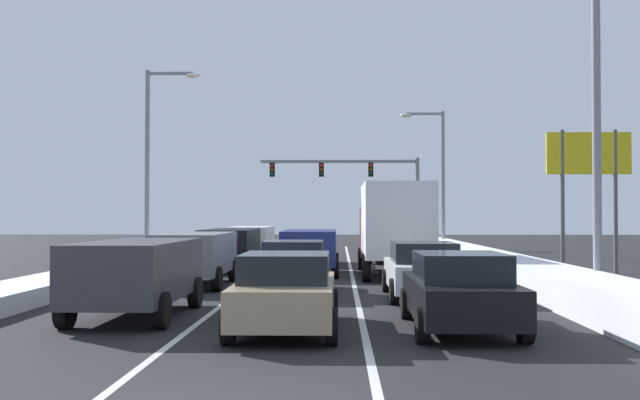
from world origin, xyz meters
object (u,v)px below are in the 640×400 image
(traffic_light_gantry, at_px, (362,179))
(sedan_tan_center_lane_nearest, at_px, (286,292))
(box_truck_right_lane_third, at_px, (394,224))
(sedan_silver_center_lane_second, at_px, (294,267))
(sedan_white_right_lane_second, at_px, (423,270))
(suv_charcoal_left_lane_nearest, at_px, (137,271))
(suv_navy_center_lane_third, at_px, (310,248))
(roadside_sign_right, at_px, (589,169))
(suv_black_left_lane_third, at_px, (230,245))
(street_lamp_left_mid, at_px, (154,149))
(street_lamp_right_near, at_px, (583,95))
(suv_gray_left_lane_second, at_px, (196,254))
(suv_white_left_lane_fourth, at_px, (251,240))
(street_lamp_right_mid, at_px, (437,168))
(sedan_red_right_lane_fourth, at_px, (387,246))
(sedan_green_center_lane_fourth, at_px, (314,248))
(sedan_black_right_lane_nearest, at_px, (459,291))

(traffic_light_gantry, bearing_deg, sedan_tan_center_lane_nearest, -94.03)
(box_truck_right_lane_third, relative_size, sedan_silver_center_lane_second, 1.60)
(sedan_white_right_lane_second, xyz_separation_m, suv_charcoal_left_lane_nearest, (-6.71, -3.93, 0.25))
(suv_navy_center_lane_third, bearing_deg, box_truck_right_lane_third, -8.91)
(suv_charcoal_left_lane_nearest, distance_m, roadside_sign_right, 18.76)
(suv_black_left_lane_third, distance_m, street_lamp_left_mid, 8.21)
(street_lamp_right_near, height_order, roadside_sign_right, street_lamp_right_near)
(sedan_tan_center_lane_nearest, distance_m, suv_charcoal_left_lane_nearest, 3.91)
(sedan_tan_center_lane_nearest, bearing_deg, sedan_white_right_lane_second, 60.53)
(box_truck_right_lane_third, bearing_deg, suv_gray_left_lane_second, -148.84)
(sedan_silver_center_lane_second, bearing_deg, suv_black_left_lane_third, 109.72)
(suv_navy_center_lane_third, xyz_separation_m, suv_black_left_lane_third, (-3.33, 2.11, 0.00))
(suv_white_left_lane_fourth, relative_size, street_lamp_left_mid, 0.53)
(traffic_light_gantry, relative_size, street_lamp_right_mid, 1.29)
(sedan_red_right_lane_fourth, relative_size, street_lamp_right_mid, 0.53)
(sedan_silver_center_lane_second, distance_m, sedan_green_center_lane_fourth, 12.38)
(roadside_sign_right, bearing_deg, sedan_black_right_lane_nearest, -117.33)
(sedan_white_right_lane_second, xyz_separation_m, sedan_red_right_lane_fourth, (0.02, 15.44, 0.00))
(sedan_black_right_lane_nearest, relative_size, roadside_sign_right, 0.82)
(suv_gray_left_lane_second, xyz_separation_m, street_lamp_left_mid, (-4.35, 11.86, 4.42))
(suv_charcoal_left_lane_nearest, height_order, traffic_light_gantry, traffic_light_gantry)
(suv_navy_center_lane_third, relative_size, street_lamp_right_mid, 0.58)
(suv_black_left_lane_third, relative_size, suv_white_left_lane_fourth, 1.00)
(sedan_green_center_lane_fourth, distance_m, traffic_light_gantry, 17.91)
(sedan_white_right_lane_second, bearing_deg, suv_navy_center_lane_third, 113.44)
(suv_gray_left_lane_second, bearing_deg, suv_white_left_lane_fourth, 89.40)
(sedan_white_right_lane_second, bearing_deg, sedan_black_right_lane_nearest, -89.21)
(suv_black_left_lane_third, bearing_deg, box_truck_right_lane_third, -21.95)
(sedan_white_right_lane_second, height_order, suv_white_left_lane_fourth, suv_white_left_lane_fourth)
(roadside_sign_right, bearing_deg, sedan_tan_center_lane_nearest, -126.79)
(box_truck_right_lane_third, xyz_separation_m, street_lamp_right_mid, (3.85, 17.14, 3.16))
(sedan_tan_center_lane_nearest, xyz_separation_m, suv_navy_center_lane_third, (-0.07, 13.58, 0.25))
(sedan_red_right_lane_fourth, xyz_separation_m, sedan_green_center_lane_fourth, (-3.45, -1.94, 0.00))
(traffic_light_gantry, bearing_deg, suv_white_left_lane_fourth, -113.11)
(street_lamp_right_mid, bearing_deg, box_truck_right_lane_third, -102.67)
(sedan_green_center_lane_fourth, xyz_separation_m, street_lamp_right_near, (7.43, -14.52, 4.57))
(sedan_red_right_lane_fourth, height_order, roadside_sign_right, roadside_sign_right)
(suv_white_left_lane_fourth, xyz_separation_m, street_lamp_right_near, (10.68, -17.79, 4.32))
(street_lamp_right_near, relative_size, street_lamp_right_mid, 1.06)
(sedan_silver_center_lane_second, distance_m, suv_navy_center_lane_third, 6.64)
(suv_white_left_lane_fourth, bearing_deg, traffic_light_gantry, 66.89)
(sedan_red_right_lane_fourth, height_order, sedan_silver_center_lane_second, same)
(sedan_green_center_lane_fourth, distance_m, suv_black_left_lane_third, 4.89)
(suv_black_left_lane_third, relative_size, street_lamp_right_mid, 0.58)
(sedan_silver_center_lane_second, bearing_deg, roadside_sign_right, 33.44)
(suv_charcoal_left_lane_nearest, distance_m, suv_black_left_lane_third, 13.80)
(suv_white_left_lane_fourth, height_order, traffic_light_gantry, traffic_light_gantry)
(suv_navy_center_lane_third, height_order, traffic_light_gantry, traffic_light_gantry)
(sedan_green_center_lane_fourth, xyz_separation_m, suv_charcoal_left_lane_nearest, (-3.28, -17.43, 0.25))
(street_lamp_right_near, bearing_deg, suv_charcoal_left_lane_nearest, -164.79)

